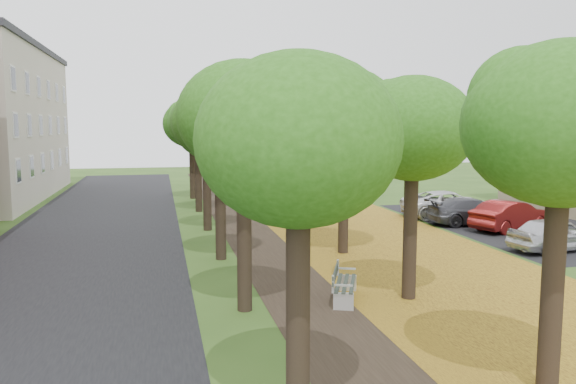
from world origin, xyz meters
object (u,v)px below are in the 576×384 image
car_white (449,204)px  car_grey (473,211)px  car_silver (556,234)px  car_red (510,215)px  bench (343,283)px

car_white → car_grey: bearing=-175.7°
car_grey → car_white: car_white is taller
car_silver → car_red: bearing=-19.4°
bench → car_red: size_ratio=0.47×
bench → car_white: bearing=-17.2°
car_silver → car_white: (0.00, 8.48, 0.04)m
car_white → car_silver: bearing=-175.7°
car_red → car_white: car_red is taller
bench → car_silver: bearing=-45.9°
bench → car_white: (10.32, 12.67, 0.23)m
bench → car_white: size_ratio=0.40×
bench → car_silver: 11.14m
bench → car_grey: car_grey is taller
car_red → car_white: bearing=-7.0°
bench → car_silver: size_ratio=0.52×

